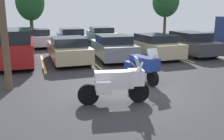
# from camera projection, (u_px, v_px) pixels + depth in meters

# --- Properties ---
(ground) EXTENTS (44.00, 44.00, 0.10)m
(ground) POSITION_uv_depth(u_px,v_px,m) (130.00, 95.00, 8.64)
(ground) COLOR #2D2D30
(motorcycle_touring) EXTENTS (2.22, 0.95, 1.45)m
(motorcycle_touring) POSITION_uv_depth(u_px,v_px,m) (117.00, 82.00, 7.60)
(motorcycle_touring) COLOR black
(motorcycle_touring) RESTS_ON ground
(motorcycle_second) EXTENTS (1.02, 2.16, 1.46)m
(motorcycle_second) POSITION_uv_depth(u_px,v_px,m) (143.00, 65.00, 9.95)
(motorcycle_second) COLOR black
(motorcycle_second) RESTS_ON ground
(parking_stripes) EXTENTS (18.95, 5.05, 0.01)m
(parking_stripes) POSITION_uv_depth(u_px,v_px,m) (67.00, 62.00, 14.19)
(parking_stripes) COLOR #EAE066
(parking_stripes) RESTS_ON ground
(car_red) EXTENTS (1.94, 4.86, 1.91)m
(car_red) POSITION_uv_depth(u_px,v_px,m) (15.00, 47.00, 13.15)
(car_red) COLOR maroon
(car_red) RESTS_ON ground
(car_tan) EXTENTS (1.99, 4.77, 1.43)m
(car_tan) POSITION_uv_depth(u_px,v_px,m) (68.00, 50.00, 14.03)
(car_tan) COLOR tan
(car_tan) RESTS_ON ground
(car_grey) EXTENTS (2.22, 4.47, 1.45)m
(car_grey) POSITION_uv_depth(u_px,v_px,m) (113.00, 47.00, 14.70)
(car_grey) COLOR slate
(car_grey) RESTS_ON ground
(car_champagne) EXTENTS (2.09, 4.71, 1.42)m
(car_champagne) POSITION_uv_depth(u_px,v_px,m) (153.00, 46.00, 15.58)
(car_champagne) COLOR #C1B289
(car_champagne) RESTS_ON ground
(car_charcoal) EXTENTS (1.96, 4.92, 1.50)m
(car_charcoal) POSITION_uv_depth(u_px,v_px,m) (188.00, 43.00, 16.45)
(car_charcoal) COLOR #38383D
(car_charcoal) RESTS_ON ground
(car_far_navy) EXTENTS (2.14, 4.41, 1.45)m
(car_far_navy) POSITION_uv_depth(u_px,v_px,m) (2.00, 38.00, 19.56)
(car_far_navy) COLOR navy
(car_far_navy) RESTS_ON ground
(car_far_silver) EXTENTS (2.05, 4.50, 1.44)m
(car_far_silver) POSITION_uv_depth(u_px,v_px,m) (38.00, 38.00, 20.05)
(car_far_silver) COLOR #B7B7BC
(car_far_silver) RESTS_ON ground
(car_far_blue) EXTENTS (1.89, 4.69, 1.43)m
(car_far_blue) POSITION_uv_depth(u_px,v_px,m) (71.00, 37.00, 20.98)
(car_far_blue) COLOR #2D519E
(car_far_blue) RESTS_ON ground
(car_far_green) EXTENTS (2.11, 4.77, 1.47)m
(car_far_green) POSITION_uv_depth(u_px,v_px,m) (101.00, 35.00, 21.94)
(car_far_green) COLOR #235638
(car_far_green) RESTS_ON ground
(tree_far_left) EXTENTS (2.94, 2.94, 5.76)m
(tree_far_left) POSITION_uv_depth(u_px,v_px,m) (30.00, 2.00, 25.89)
(tree_far_left) COLOR #4C3823
(tree_far_left) RESTS_ON ground
(tree_right) EXTENTS (3.19, 3.19, 5.79)m
(tree_right) POSITION_uv_depth(u_px,v_px,m) (166.00, 2.00, 29.97)
(tree_right) COLOR #4C3823
(tree_right) RESTS_ON ground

